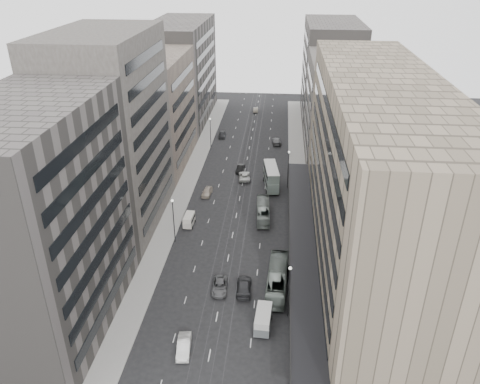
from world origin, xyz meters
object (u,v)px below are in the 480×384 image
(panel_van, at_px, (189,220))
(pedestrian, at_px, (292,382))
(bus_near, at_px, (277,279))
(sedan_2, at_px, (220,286))
(sedan_1, at_px, (184,346))
(double_decker, at_px, (271,177))
(bus_far, at_px, (263,211))
(vw_microbus, at_px, (263,319))

(panel_van, relative_size, pedestrian, 1.82)
(bus_near, relative_size, sedan_2, 2.41)
(sedan_2, bearing_deg, sedan_1, -106.93)
(double_decker, bearing_deg, panel_van, -138.36)
(bus_far, height_order, vw_microbus, bus_far)
(sedan_1, bearing_deg, bus_near, 43.80)
(pedestrian, bearing_deg, sedan_2, -77.72)
(pedestrian, bearing_deg, bus_near, -103.18)
(bus_near, height_order, vw_microbus, bus_near)
(double_decker, bearing_deg, sedan_1, -109.36)
(vw_microbus, bearing_deg, sedan_1, -149.03)
(double_decker, bearing_deg, sedan_2, -108.60)
(sedan_2, xyz_separation_m, pedestrian, (10.54, -16.91, 0.46))
(bus_near, height_order, panel_van, bus_near)
(bus_near, distance_m, sedan_2, 8.63)
(sedan_2, bearing_deg, vw_microbus, -50.25)
(bus_near, relative_size, pedestrian, 5.94)
(double_decker, relative_size, vw_microbus, 1.85)
(sedan_1, distance_m, sedan_2, 12.61)
(bus_far, distance_m, double_decker, 12.96)
(pedestrian, bearing_deg, bus_far, -102.19)
(sedan_1, height_order, pedestrian, pedestrian)
(panel_van, height_order, sedan_1, panel_van)
(bus_far, height_order, double_decker, double_decker)
(sedan_1, relative_size, sedan_2, 0.95)
(bus_far, relative_size, sedan_1, 2.12)
(vw_microbus, bearing_deg, pedestrian, -65.19)
(bus_near, relative_size, bus_far, 1.20)
(bus_far, bearing_deg, vw_microbus, 89.44)
(bus_near, xyz_separation_m, sedan_1, (-11.43, -13.56, -0.87))
(vw_microbus, xyz_separation_m, sedan_2, (-6.76, 7.22, -0.76))
(bus_near, xyz_separation_m, pedestrian, (2.06, -18.21, -0.50))
(vw_microbus, xyz_separation_m, panel_van, (-14.69, 25.03, -0.21))
(sedan_1, distance_m, pedestrian, 14.28)
(vw_microbus, height_order, pedestrian, vw_microbus)
(sedan_2, bearing_deg, double_decker, 75.98)
(vw_microbus, height_order, sedan_1, vw_microbus)
(sedan_1, xyz_separation_m, pedestrian, (13.49, -4.65, 0.38))
(vw_microbus, bearing_deg, sedan_2, 136.68)
(bus_near, distance_m, panel_van, 23.28)
(bus_near, bearing_deg, bus_far, -78.87)
(double_decker, relative_size, panel_van, 2.52)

